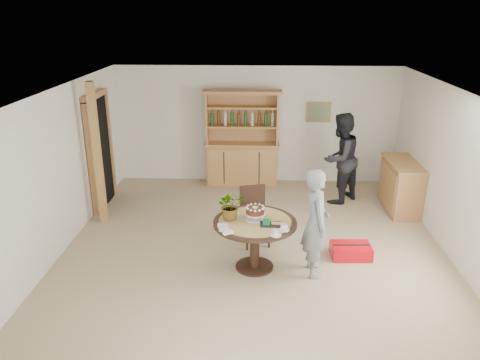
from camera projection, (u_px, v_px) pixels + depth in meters
name	position (u px, v px, depth m)	size (l,w,h in m)	color
ground	(254.00, 258.00, 7.17)	(7.00, 7.00, 0.00)	tan
room_shell	(255.00, 149.00, 6.58)	(6.04, 7.04, 2.52)	white
doorway	(100.00, 150.00, 8.78)	(0.13, 1.10, 2.18)	black
pine_post	(97.00, 155.00, 7.97)	(0.12, 0.12, 2.50)	tan
hutch	(242.00, 153.00, 9.99)	(1.62, 0.54, 2.04)	#B6824D
sideboard	(401.00, 186.00, 8.78)	(0.54, 1.26, 0.94)	#B6824D
dining_table	(255.00, 231.00, 6.71)	(1.20, 1.20, 0.76)	black
dining_chair	(254.00, 211.00, 7.51)	(0.52, 0.52, 0.95)	black
birthday_cake	(255.00, 211.00, 6.66)	(0.30, 0.30, 0.20)	white
flower_vase	(231.00, 205.00, 6.65)	(0.38, 0.33, 0.42)	#3F7233
gift_tray	(270.00, 223.00, 6.53)	(0.30, 0.20, 0.08)	black
coffee_cup_a	(284.00, 227.00, 6.37)	(0.15, 0.15, 0.09)	white
coffee_cup_b	(276.00, 233.00, 6.21)	(0.15, 0.15, 0.08)	white
napkins	(225.00, 229.00, 6.38)	(0.24, 0.33, 0.03)	white
teen_boy	(316.00, 223.00, 6.52)	(0.58, 0.38, 1.58)	slate
adult_person	(340.00, 158.00, 9.01)	(0.86, 0.67, 1.77)	black
red_suitcase	(351.00, 251.00, 7.18)	(0.62, 0.43, 0.21)	red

